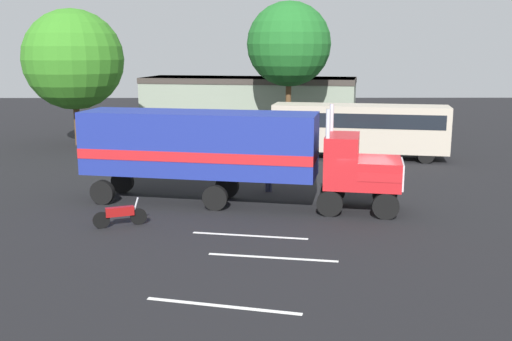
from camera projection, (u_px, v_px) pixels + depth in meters
ground_plane at (361, 210)px, 25.52m from camera, size 120.00×120.00×0.00m
lane_stripe_near at (250, 236)px, 22.05m from camera, size 4.35×0.99×0.01m
lane_stripe_mid at (273, 258)px, 19.74m from camera, size 4.36×0.94×0.01m
lane_stripe_far at (223, 306)px, 16.02m from camera, size 4.31×1.22×0.01m
semi_truck at (223, 149)px, 26.12m from camera, size 14.37×5.33×4.50m
person_bystander at (269, 174)px, 28.75m from camera, size 0.35×0.47×1.63m
parked_bus at (359, 126)px, 37.45m from camera, size 11.29×4.69×3.40m
motorcycle at (120, 215)px, 23.14m from camera, size 2.01×0.84×1.12m
tree_left at (73, 60)px, 41.67m from camera, size 7.10×7.10×9.69m
tree_center at (289, 44)px, 45.15m from camera, size 6.49×6.49×10.49m
building_backdrop at (249, 99)px, 54.03m from camera, size 20.12×9.80×4.34m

